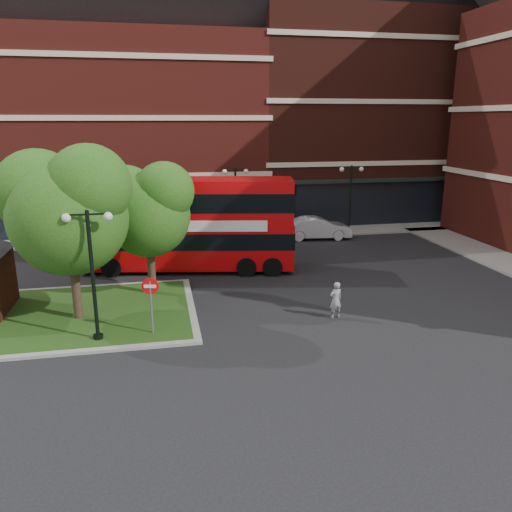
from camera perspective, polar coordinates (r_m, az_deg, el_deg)
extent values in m
plane|color=black|center=(19.75, -1.37, -8.70)|extent=(120.00, 120.00, 0.00)
cube|color=slate|center=(35.32, -6.01, 2.24)|extent=(44.00, 3.00, 0.12)
cube|color=maroon|center=(42.07, -18.53, 13.21)|extent=(26.00, 12.00, 14.00)
cube|color=#471911|center=(45.12, 11.33, 15.06)|extent=(18.00, 12.00, 16.00)
cube|color=gray|center=(22.80, -23.13, -6.46)|extent=(12.60, 7.60, 0.12)
cube|color=#19380F|center=(22.79, -23.14, -6.42)|extent=(12.00, 7.00, 0.15)
cylinder|color=#2D2116|center=(21.44, -20.01, -2.10)|extent=(0.36, 0.36, 3.92)
sphere|color=#1D4F13|center=(20.89, -20.60, 4.14)|extent=(4.60, 4.60, 4.60)
sphere|color=#1D4F13|center=(21.63, -23.57, 6.65)|extent=(3.45, 3.45, 3.45)
sphere|color=#1D4F13|center=(20.11, -18.54, 7.58)|extent=(3.22, 3.22, 3.22)
cylinder|color=#2D2116|center=(23.63, -11.91, -0.46)|extent=(0.36, 0.36, 3.47)
sphere|color=#1D4F13|center=(23.16, -12.20, 4.56)|extent=(3.80, 3.80, 3.80)
sphere|color=#1D4F13|center=(23.62, -14.62, 6.61)|extent=(2.85, 2.85, 2.85)
sphere|color=#1D4F13|center=(22.60, -10.43, 7.26)|extent=(2.66, 2.66, 2.66)
cylinder|color=black|center=(18.97, -18.14, -2.46)|extent=(0.14, 0.14, 5.00)
cylinder|color=black|center=(19.78, -17.57, -8.95)|extent=(0.36, 0.36, 0.30)
cube|color=black|center=(18.41, -18.75, 4.52)|extent=(1.40, 0.06, 0.06)
sphere|color=#F2EACC|center=(18.53, -20.87, 4.08)|extent=(0.32, 0.32, 0.32)
sphere|color=#F2EACC|center=(18.35, -16.55, 4.35)|extent=(0.32, 0.32, 0.32)
cylinder|color=black|center=(33.13, -2.34, 5.74)|extent=(0.14, 0.14, 5.00)
cylinder|color=black|center=(33.61, -2.29, 1.79)|extent=(0.36, 0.36, 0.30)
cube|color=black|center=(32.82, -2.38, 9.79)|extent=(1.40, 0.06, 0.06)
sphere|color=#F2EACC|center=(32.73, -3.61, 9.58)|extent=(0.32, 0.32, 0.32)
sphere|color=#F2EACC|center=(32.94, -1.16, 9.65)|extent=(0.32, 0.32, 0.32)
cylinder|color=black|center=(35.25, 10.69, 6.08)|extent=(0.14, 0.14, 5.00)
cylinder|color=black|center=(35.70, 10.50, 2.35)|extent=(0.36, 0.36, 0.30)
cube|color=black|center=(34.96, 10.88, 9.88)|extent=(1.40, 0.06, 0.06)
sphere|color=#F2EACC|center=(34.71, 9.78, 9.73)|extent=(0.32, 0.32, 0.32)
sphere|color=#F2EACC|center=(35.24, 11.94, 9.70)|extent=(0.32, 0.32, 0.32)
cube|color=#B30709|center=(27.55, -7.80, 1.63)|extent=(11.77, 4.65, 2.19)
cube|color=#B30709|center=(27.11, -7.97, 6.13)|extent=(11.65, 4.61, 2.19)
cube|color=black|center=(27.10, -7.98, 6.36)|extent=(11.77, 4.65, 0.99)
cube|color=silver|center=(26.00, -8.23, 3.38)|extent=(8.48, 1.61, 0.57)
imported|color=gray|center=(21.10, 9.09, -4.98)|extent=(0.65, 0.50, 1.57)
imported|color=#AEB0B5|center=(34.61, -8.35, 2.90)|extent=(3.92, 1.67, 1.32)
imported|color=silver|center=(34.79, 7.00, 3.19)|extent=(4.77, 2.04, 1.53)
cylinder|color=slate|center=(19.41, -11.86, -5.93)|extent=(0.08, 0.08, 2.23)
cylinder|color=red|center=(19.10, -12.01, -3.38)|extent=(0.64, 0.19, 0.65)
cube|color=white|center=(19.10, -12.01, -3.38)|extent=(0.45, 0.14, 0.12)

